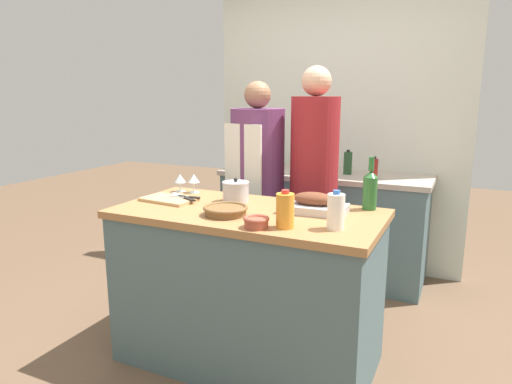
% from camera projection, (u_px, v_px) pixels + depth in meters
% --- Properties ---
extents(ground_plane, '(12.00, 12.00, 0.00)m').
position_uv_depth(ground_plane, '(248.00, 358.00, 2.67)').
color(ground_plane, brown).
extents(kitchen_island, '(1.45, 0.73, 0.90)m').
position_uv_depth(kitchen_island, '(248.00, 287.00, 2.57)').
color(kitchen_island, '#4C666B').
rests_on(kitchen_island, ground_plane).
extents(back_counter, '(1.70, 0.60, 0.88)m').
position_uv_depth(back_counter, '(323.00, 224.00, 3.85)').
color(back_counter, '#4C666B').
rests_on(back_counter, ground_plane).
extents(back_wall, '(2.20, 0.10, 2.55)m').
position_uv_depth(back_wall, '(338.00, 122.00, 3.99)').
color(back_wall, silver).
rests_on(back_wall, ground_plane).
extents(roasting_pan, '(0.36, 0.22, 0.11)m').
position_uv_depth(roasting_pan, '(314.00, 205.00, 2.42)').
color(roasting_pan, '#BCBCC1').
rests_on(roasting_pan, kitchen_island).
extents(wicker_basket, '(0.24, 0.24, 0.05)m').
position_uv_depth(wicker_basket, '(226.00, 210.00, 2.38)').
color(wicker_basket, brown).
rests_on(wicker_basket, kitchen_island).
extents(cutting_board, '(0.33, 0.22, 0.02)m').
position_uv_depth(cutting_board, '(169.00, 199.00, 2.69)').
color(cutting_board, tan).
rests_on(cutting_board, kitchen_island).
extents(stock_pot, '(0.16, 0.16, 0.14)m').
position_uv_depth(stock_pot, '(236.00, 192.00, 2.66)').
color(stock_pot, '#B7B7BC').
rests_on(stock_pot, kitchen_island).
extents(mixing_bowl, '(0.12, 0.12, 0.05)m').
position_uv_depth(mixing_bowl, '(256.00, 222.00, 2.15)').
color(mixing_bowl, '#A84C38').
rests_on(mixing_bowl, kitchen_island).
extents(juice_jug, '(0.09, 0.09, 0.18)m').
position_uv_depth(juice_jug, '(285.00, 210.00, 2.14)').
color(juice_jug, orange).
rests_on(juice_jug, kitchen_island).
extents(milk_jug, '(0.08, 0.08, 0.19)m').
position_uv_depth(milk_jug, '(336.00, 211.00, 2.12)').
color(milk_jug, white).
rests_on(milk_jug, kitchen_island).
extents(wine_bottle_green, '(0.08, 0.08, 0.29)m').
position_uv_depth(wine_bottle_green, '(370.00, 189.00, 2.48)').
color(wine_bottle_green, '#28662D').
rests_on(wine_bottle_green, kitchen_island).
extents(wine_glass_left, '(0.07, 0.07, 0.12)m').
position_uv_depth(wine_glass_left, '(194.00, 179.00, 2.90)').
color(wine_glass_left, silver).
rests_on(wine_glass_left, kitchen_island).
extents(wine_glass_right, '(0.07, 0.07, 0.11)m').
position_uv_depth(wine_glass_right, '(180.00, 179.00, 2.93)').
color(wine_glass_right, silver).
rests_on(wine_glass_right, kitchen_island).
extents(knife_chef, '(0.24, 0.15, 0.01)m').
position_uv_depth(knife_chef, '(184.00, 197.00, 2.70)').
color(knife_chef, '#B7B7BC').
rests_on(knife_chef, cutting_board).
extents(knife_paring, '(0.20, 0.04, 0.01)m').
position_uv_depth(knife_paring, '(186.00, 197.00, 2.71)').
color(knife_paring, '#B7B7BC').
rests_on(knife_paring, cutting_board).
extents(stand_mixer, '(0.18, 0.14, 0.29)m').
position_uv_depth(stand_mixer, '(272.00, 155.00, 3.91)').
color(stand_mixer, silver).
rests_on(stand_mixer, back_counter).
extents(condiment_bottle_tall, '(0.07, 0.07, 0.20)m').
position_uv_depth(condiment_bottle_tall, '(245.00, 157.00, 4.00)').
color(condiment_bottle_tall, '#234C28').
rests_on(condiment_bottle_tall, back_counter).
extents(condiment_bottle_short, '(0.06, 0.06, 0.18)m').
position_uv_depth(condiment_bottle_short, '(374.00, 169.00, 3.42)').
color(condiment_bottle_short, maroon).
rests_on(condiment_bottle_short, back_counter).
extents(condiment_bottle_extra, '(0.07, 0.07, 0.20)m').
position_uv_depth(condiment_bottle_extra, '(348.00, 163.00, 3.66)').
color(condiment_bottle_extra, '#234C28').
rests_on(condiment_bottle_extra, back_counter).
extents(person_cook_aproned, '(0.38, 0.40, 1.60)m').
position_uv_depth(person_cook_aproned, '(257.00, 185.00, 3.26)').
color(person_cook_aproned, beige).
rests_on(person_cook_aproned, ground_plane).
extents(person_cook_guest, '(0.33, 0.33, 1.70)m').
position_uv_depth(person_cook_guest, '(314.00, 179.00, 3.12)').
color(person_cook_guest, beige).
rests_on(person_cook_guest, ground_plane).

